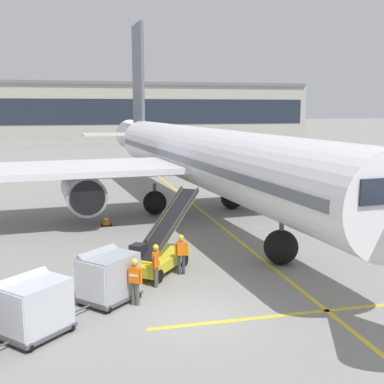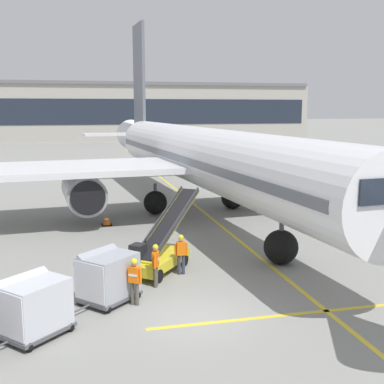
% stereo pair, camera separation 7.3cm
% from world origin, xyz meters
% --- Properties ---
extents(ground_plane, '(600.00, 600.00, 0.00)m').
position_xyz_m(ground_plane, '(0.00, 0.00, 0.00)').
color(ground_plane, gray).
extents(parked_airplane, '(35.12, 44.74, 15.17)m').
position_xyz_m(parked_airplane, '(4.11, 16.04, 3.86)').
color(parked_airplane, white).
rests_on(parked_airplane, ground).
extents(belt_loader, '(4.20, 4.84, 3.27)m').
position_xyz_m(belt_loader, '(-0.44, 5.26, 0.90)').
color(belt_loader, gold).
rests_on(belt_loader, ground).
extents(baggage_cart_lead, '(2.55, 2.54, 1.91)m').
position_xyz_m(baggage_cart_lead, '(-2.86, 2.17, 1.00)').
color(baggage_cart_lead, '#515156').
rests_on(baggage_cart_lead, ground).
extents(baggage_cart_second, '(2.55, 2.54, 1.91)m').
position_xyz_m(baggage_cart_second, '(-5.28, -0.08, 1.00)').
color(baggage_cart_second, '#515156').
rests_on(baggage_cart_second, ground).
extents(ground_crew_by_loader, '(0.57, 0.27, 1.74)m').
position_xyz_m(ground_crew_by_loader, '(0.40, 4.46, 1.00)').
color(ground_crew_by_loader, '#333847').
rests_on(ground_crew_by_loader, ground).
extents(ground_crew_by_carts, '(0.35, 0.55, 1.74)m').
position_xyz_m(ground_crew_by_carts, '(-0.90, 3.25, 1.00)').
color(ground_crew_by_carts, '#514C42').
rests_on(ground_crew_by_carts, ground).
extents(ground_crew_marshaller, '(0.49, 0.41, 1.74)m').
position_xyz_m(ground_crew_marshaller, '(-1.93, 1.60, 1.00)').
color(ground_crew_marshaller, '#514C42').
rests_on(ground_crew_marshaller, ground).
extents(ground_crew_wingwalker, '(0.48, 0.42, 1.74)m').
position_xyz_m(ground_crew_wingwalker, '(-2.74, 2.99, 1.00)').
color(ground_crew_wingwalker, '#514C42').
rests_on(ground_crew_wingwalker, ground).
extents(safety_cone_engine_keepout, '(0.62, 0.62, 0.70)m').
position_xyz_m(safety_cone_engine_keepout, '(-2.17, 14.21, 0.34)').
color(safety_cone_engine_keepout, black).
rests_on(safety_cone_engine_keepout, ground).
extents(apron_guidance_line_lead_in, '(0.20, 110.00, 0.01)m').
position_xyz_m(apron_guidance_line_lead_in, '(4.56, 15.23, 0.00)').
color(apron_guidance_line_lead_in, yellow).
rests_on(apron_guidance_line_lead_in, ground).
extents(apron_guidance_line_stop_bar, '(12.00, 0.20, 0.01)m').
position_xyz_m(apron_guidance_line_stop_bar, '(4.18, -0.49, 0.00)').
color(apron_guidance_line_stop_bar, yellow).
rests_on(apron_guidance_line_stop_bar, ground).
extents(terminal_building, '(94.43, 16.54, 12.79)m').
position_xyz_m(terminal_building, '(2.31, 100.16, 6.34)').
color(terminal_building, '#A8A399').
rests_on(terminal_building, ground).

